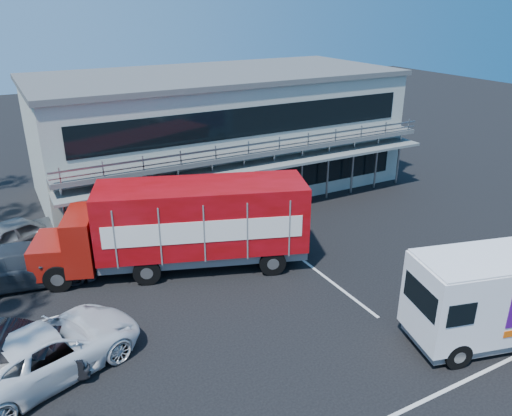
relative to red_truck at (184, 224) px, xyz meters
name	(u,v)px	position (x,y,z in m)	size (l,w,h in m)	color
ground	(306,306)	(3.06, -5.28, -2.20)	(120.00, 120.00, 0.00)	black
building	(218,130)	(6.06, 9.66, 1.46)	(22.40, 12.00, 7.30)	#9CA395
red_truck	(184,224)	(0.00, 0.00, 0.00)	(12.06, 6.55, 3.99)	maroon
white_van	(508,294)	(8.10, -10.27, -0.38)	(7.38, 4.12, 3.42)	white
parked_car_b	(9,355)	(-7.58, -4.08, -1.35)	(1.78, 5.11, 1.68)	black
parked_car_c	(49,351)	(-6.44, -4.48, -1.35)	(2.80, 6.07, 1.69)	white
parked_car_d	(28,264)	(-6.44, 2.02, -1.34)	(2.40, 5.90, 1.71)	#2B3139
parked_car_e	(20,234)	(-6.44, 5.52, -1.36)	(1.97, 4.91, 1.67)	slate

